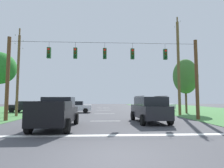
# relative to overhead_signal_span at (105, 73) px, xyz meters

# --- Properties ---
(ground_plane) EXTENTS (120.00, 120.00, 0.00)m
(ground_plane) POSITION_rel_overhead_signal_span_xyz_m (0.05, -10.23, -4.12)
(ground_plane) COLOR #47474C
(stop_bar_stripe) EXTENTS (14.41, 0.45, 0.01)m
(stop_bar_stripe) POSITION_rel_overhead_signal_span_xyz_m (0.05, -6.55, -4.12)
(stop_bar_stripe) COLOR white
(stop_bar_stripe) RESTS_ON ground
(lane_dash_0) EXTENTS (2.50, 0.15, 0.01)m
(lane_dash_0) POSITION_rel_overhead_signal_span_xyz_m (0.05, -0.55, -4.12)
(lane_dash_0) COLOR white
(lane_dash_0) RESTS_ON ground
(lane_dash_1) EXTENTS (2.50, 0.15, 0.01)m
(lane_dash_1) POSITION_rel_overhead_signal_span_xyz_m (0.05, 6.96, -4.12)
(lane_dash_1) COLOR white
(lane_dash_1) RESTS_ON ground
(lane_dash_2) EXTENTS (2.50, 0.15, 0.01)m
(lane_dash_2) POSITION_rel_overhead_signal_span_xyz_m (0.05, 13.87, -4.12)
(lane_dash_2) COLOR white
(lane_dash_2) RESTS_ON ground
(lane_dash_3) EXTENTS (2.50, 0.15, 0.01)m
(lane_dash_3) POSITION_rel_overhead_signal_span_xyz_m (0.05, 20.33, -4.12)
(lane_dash_3) COLOR white
(lane_dash_3) RESTS_ON ground
(lane_dash_4) EXTENTS (2.50, 0.15, 0.01)m
(lane_dash_4) POSITION_rel_overhead_signal_span_xyz_m (0.05, 23.69, -4.12)
(lane_dash_4) COLOR white
(lane_dash_4) RESTS_ON ground
(overhead_signal_span) EXTENTS (16.80, 0.31, 7.18)m
(overhead_signal_span) POSITION_rel_overhead_signal_span_xyz_m (0.00, 0.00, 0.00)
(overhead_signal_span) COLOR brown
(overhead_signal_span) RESTS_ON ground
(pickup_truck) EXTENTS (2.32, 5.42, 1.95)m
(pickup_truck) POSITION_rel_overhead_signal_span_xyz_m (-3.11, -4.00, -3.16)
(pickup_truck) COLOR black
(pickup_truck) RESTS_ON ground
(suv_black) EXTENTS (2.39, 4.88, 2.05)m
(suv_black) POSITION_rel_overhead_signal_span_xyz_m (3.47, -1.66, -3.06)
(suv_black) COLOR black
(suv_black) RESTS_ON ground
(distant_car_crossing_white) EXTENTS (4.36, 2.15, 1.52)m
(distant_car_crossing_white) POSITION_rel_overhead_signal_span_xyz_m (-3.82, 8.86, -3.33)
(distant_car_crossing_white) COLOR silver
(distant_car_crossing_white) RESTS_ON ground
(distant_car_oncoming) EXTENTS (4.36, 2.15, 1.52)m
(distant_car_oncoming) POSITION_rel_overhead_signal_span_xyz_m (8.72, 12.25, -3.33)
(distant_car_oncoming) COLOR silver
(distant_car_oncoming) RESTS_ON ground
(distant_car_far_parked) EXTENTS (4.42, 2.26, 1.52)m
(distant_car_far_parked) POSITION_rel_overhead_signal_span_xyz_m (-10.64, 9.84, -3.33)
(distant_car_far_parked) COLOR black
(distant_car_far_parked) RESTS_ON ground
(utility_pole_mid_right) EXTENTS (0.31, 1.67, 11.39)m
(utility_pole_mid_right) POSITION_rel_overhead_signal_span_xyz_m (8.50, 4.45, 1.42)
(utility_pole_mid_right) COLOR brown
(utility_pole_mid_right) RESTS_ON ground
(utility_pole_near_left) EXTENTS (0.26, 1.98, 9.45)m
(utility_pole_near_left) POSITION_rel_overhead_signal_span_xyz_m (-9.18, 3.91, 0.58)
(utility_pole_near_left) COLOR brown
(utility_pole_near_left) RESTS_ON ground
(tree_roadside_left) EXTENTS (3.07, 3.07, 6.92)m
(tree_roadside_left) POSITION_rel_overhead_signal_span_xyz_m (10.39, 6.88, 0.57)
(tree_roadside_left) COLOR brown
(tree_roadside_left) RESTS_ON ground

